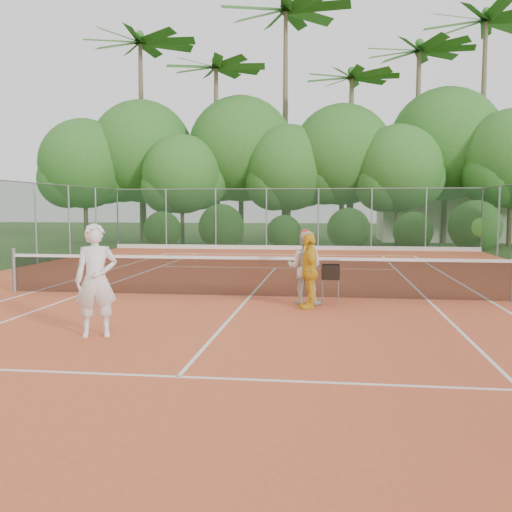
{
  "coord_description": "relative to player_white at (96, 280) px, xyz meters",
  "views": [
    {
      "loc": [
        1.88,
        -13.21,
        2.16
      ],
      "look_at": [
        0.31,
        -1.2,
        1.1
      ],
      "focal_mm": 40.0,
      "sensor_mm": 36.0,
      "label": 1
    }
  ],
  "objects": [
    {
      "name": "stray_ball_a",
      "position": [
        -1.61,
        14.7,
        -0.9
      ],
      "size": [
        0.07,
        0.07,
        0.07
      ],
      "primitive_type": "sphere",
      "color": "#E7F038",
      "rests_on": "clay_court"
    },
    {
      "name": "club_building",
      "position": [
        10.92,
        28.37,
        0.55
      ],
      "size": [
        8.0,
        5.0,
        3.0
      ],
      "primitive_type": "cube",
      "color": "beige",
      "rests_on": "ground"
    },
    {
      "name": "tennis_net",
      "position": [
        1.92,
        4.37,
        -0.42
      ],
      "size": [
        11.97,
        0.1,
        1.1
      ],
      "color": "gray",
      "rests_on": "clay_court"
    },
    {
      "name": "player_white",
      "position": [
        0.0,
        0.0,
        0.0
      ],
      "size": [
        0.78,
        0.64,
        1.86
      ],
      "primitive_type": "imported",
      "rotation": [
        0.0,
        0.0,
        0.32
      ],
      "color": "white",
      "rests_on": "clay_court"
    },
    {
      "name": "fence_back",
      "position": [
        1.92,
        19.37,
        0.57
      ],
      "size": [
        18.07,
        0.07,
        3.0
      ],
      "color": "#19381E",
      "rests_on": "clay_court"
    },
    {
      "name": "player_yellow",
      "position": [
        3.37,
        3.02,
        -0.14
      ],
      "size": [
        0.56,
        0.99,
        1.59
      ],
      "primitive_type": "imported",
      "rotation": [
        0.0,
        0.0,
        -1.38
      ],
      "color": "yellow",
      "rests_on": "clay_court"
    },
    {
      "name": "ground",
      "position": [
        1.92,
        4.37,
        -0.95
      ],
      "size": [
        120.0,
        120.0,
        0.0
      ],
      "primitive_type": "plane",
      "color": "#2B4D1B",
      "rests_on": "ground"
    },
    {
      "name": "stray_ball_b",
      "position": [
        2.5,
        16.65,
        -0.9
      ],
      "size": [
        0.07,
        0.07,
        0.07
      ],
      "primitive_type": "sphere",
      "color": "yellow",
      "rests_on": "clay_court"
    },
    {
      "name": "court_markings",
      "position": [
        1.92,
        4.37,
        -0.93
      ],
      "size": [
        11.03,
        23.83,
        0.01
      ],
      "color": "white",
      "rests_on": "clay_court"
    },
    {
      "name": "ball_hopper",
      "position": [
        3.82,
        3.67,
        -0.24
      ],
      "size": [
        0.38,
        0.38,
        0.87
      ],
      "rotation": [
        0.0,
        0.0,
        0.29
      ],
      "color": "gray",
      "rests_on": "clay_court"
    },
    {
      "name": "tropical_treeline",
      "position": [
        3.35,
        24.59,
        4.16
      ],
      "size": [
        32.1,
        8.49,
        15.03
      ],
      "color": "brown",
      "rests_on": "ground"
    },
    {
      "name": "player_center_grp",
      "position": [
        3.26,
        3.56,
        -0.12
      ],
      "size": [
        0.87,
        0.72,
        1.64
      ],
      "color": "beige",
      "rests_on": "clay_court"
    },
    {
      "name": "stray_ball_c",
      "position": [
        6.35,
        16.02,
        -0.9
      ],
      "size": [
        0.07,
        0.07,
        0.07
      ],
      "primitive_type": "sphere",
      "color": "yellow",
      "rests_on": "clay_court"
    },
    {
      "name": "clay_court",
      "position": [
        1.92,
        4.37,
        -0.94
      ],
      "size": [
        18.0,
        36.0,
        0.02
      ],
      "primitive_type": "cube",
      "color": "#CF592F",
      "rests_on": "ground"
    }
  ]
}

